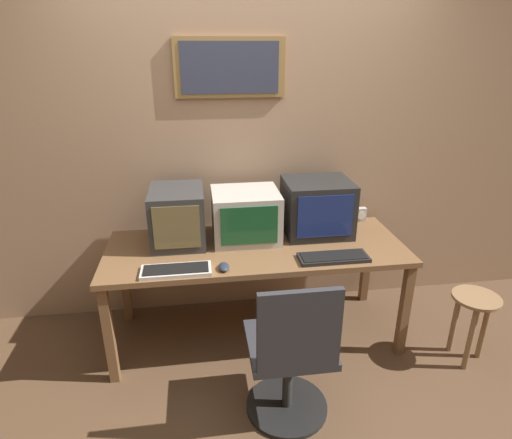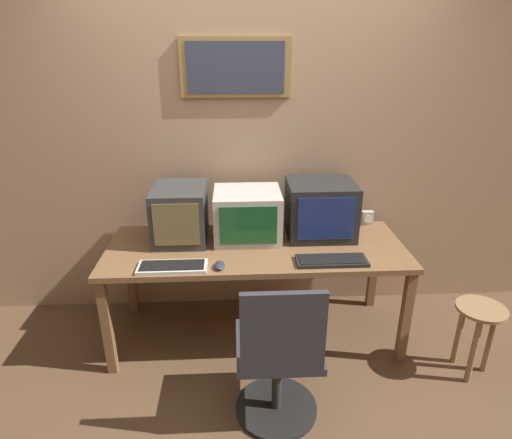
{
  "view_description": "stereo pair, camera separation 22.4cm",
  "coord_description": "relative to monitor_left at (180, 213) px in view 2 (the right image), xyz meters",
  "views": [
    {
      "loc": [
        -0.36,
        -1.71,
        1.93
      ],
      "look_at": [
        0.0,
        0.8,
        0.89
      ],
      "focal_mm": 30.0,
      "sensor_mm": 36.0,
      "label": 1
    },
    {
      "loc": [
        -0.13,
        -1.73,
        1.93
      ],
      "look_at": [
        0.0,
        0.8,
        0.89
      ],
      "focal_mm": 30.0,
      "sensor_mm": 36.0,
      "label": 2
    }
  ],
  "objects": [
    {
      "name": "side_stool",
      "position": [
        1.83,
        -0.6,
        -0.54
      ],
      "size": [
        0.29,
        0.29,
        0.48
      ],
      "color": "#8E6B47",
      "rests_on": "ground_plane"
    },
    {
      "name": "office_chair",
      "position": [
        0.58,
        -0.9,
        -0.49
      ],
      "size": [
        0.46,
        0.46,
        0.9
      ],
      "color": "black",
      "rests_on": "ground_plane"
    },
    {
      "name": "desk",
      "position": [
        0.5,
        -0.15,
        -0.25
      ],
      "size": [
        1.95,
        0.76,
        0.7
      ],
      "color": "brown",
      "rests_on": "ground_plane"
    },
    {
      "name": "ground_plane",
      "position": [
        0.5,
        -0.95,
        -0.88
      ],
      "size": [
        14.0,
        14.0,
        0.0
      ],
      "primitive_type": "plane",
      "color": "brown"
    },
    {
      "name": "keyboard_main",
      "position": [
        -0.01,
        -0.43,
        -0.17
      ],
      "size": [
        0.41,
        0.16,
        0.03
      ],
      "color": "beige",
      "rests_on": "desk"
    },
    {
      "name": "desk_clock",
      "position": [
        1.34,
        0.17,
        -0.13
      ],
      "size": [
        0.08,
        0.05,
        0.1
      ],
      "color": "#B7B2AD",
      "rests_on": "desk"
    },
    {
      "name": "monitor_right",
      "position": [
        0.95,
        0.02,
        0.01
      ],
      "size": [
        0.45,
        0.4,
        0.38
      ],
      "color": "black",
      "rests_on": "desk"
    },
    {
      "name": "monitor_center",
      "position": [
        0.45,
        -0.01,
        -0.02
      ],
      "size": [
        0.44,
        0.41,
        0.33
      ],
      "color": "#B7B2A8",
      "rests_on": "desk"
    },
    {
      "name": "mouse_near_keyboard",
      "position": [
        0.27,
        -0.44,
        -0.17
      ],
      "size": [
        0.06,
        0.11,
        0.03
      ],
      "color": "#282D3D",
      "rests_on": "desk"
    },
    {
      "name": "monitor_left",
      "position": [
        0.0,
        0.0,
        0.0
      ],
      "size": [
        0.35,
        0.44,
        0.37
      ],
      "color": "#333333",
      "rests_on": "desk"
    },
    {
      "name": "wall_back",
      "position": [
        0.5,
        0.33,
        0.42
      ],
      "size": [
        8.0,
        0.08,
        2.6
      ],
      "color": "tan",
      "rests_on": "ground_plane"
    },
    {
      "name": "keyboard_side",
      "position": [
        0.95,
        -0.4,
        -0.17
      ],
      "size": [
        0.43,
        0.16,
        0.03
      ],
      "color": "black",
      "rests_on": "desk"
    }
  ]
}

